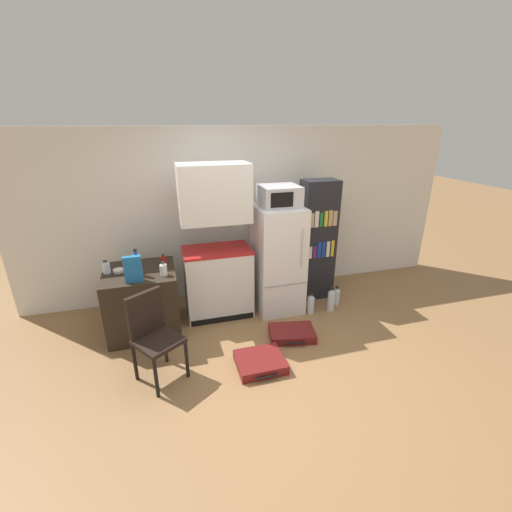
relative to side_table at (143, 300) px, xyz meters
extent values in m
plane|color=olive|center=(1.34, -1.20, -0.40)|extent=(24.00, 24.00, 0.00)
cube|color=white|center=(1.54, 0.80, 0.81)|extent=(6.40, 0.10, 2.41)
cube|color=#2D2319|center=(0.00, 0.00, 0.00)|extent=(0.83, 0.80, 0.80)
cube|color=silver|center=(0.97, 0.13, 0.05)|extent=(0.86, 0.53, 0.90)
cube|color=#B21E1E|center=(0.97, 0.13, 0.52)|extent=(0.88, 0.54, 0.03)
cube|color=silver|center=(0.97, 0.13, 1.25)|extent=(0.86, 0.45, 0.71)
cube|color=black|center=(0.97, -0.13, -0.36)|extent=(0.83, 0.01, 0.08)
cube|color=white|center=(1.78, 0.07, 0.33)|extent=(0.61, 0.65, 1.45)
cube|color=gray|center=(1.78, -0.26, 0.09)|extent=(0.58, 0.01, 0.01)
cylinder|color=silver|center=(1.98, -0.27, 0.59)|extent=(0.02, 0.02, 0.51)
cube|color=#B7B7BC|center=(1.78, 0.07, 1.18)|extent=(0.49, 0.44, 0.26)
cube|color=black|center=(1.74, -0.15, 1.18)|extent=(0.28, 0.01, 0.18)
cube|color=black|center=(2.43, 0.24, 0.47)|extent=(0.49, 0.31, 1.73)
cube|color=silver|center=(2.26, 0.08, 0.36)|extent=(0.05, 0.01, 0.17)
cube|color=#661E75|center=(2.33, 0.08, 0.36)|extent=(0.05, 0.01, 0.17)
cube|color=#193899|center=(2.40, 0.08, 0.39)|extent=(0.06, 0.01, 0.23)
cube|color=#193899|center=(2.47, 0.08, 0.39)|extent=(0.05, 0.01, 0.23)
cube|color=silver|center=(2.53, 0.08, 0.39)|extent=(0.05, 0.01, 0.23)
cube|color=gold|center=(2.60, 0.08, 0.39)|extent=(0.04, 0.01, 0.24)
cube|color=tan|center=(2.26, 0.08, 0.82)|extent=(0.06, 0.01, 0.20)
cube|color=silver|center=(2.33, 0.08, 0.84)|extent=(0.06, 0.01, 0.22)
cube|color=#1E7033|center=(2.40, 0.08, 0.82)|extent=(0.04, 0.01, 0.20)
cube|color=gold|center=(2.47, 0.08, 0.83)|extent=(0.05, 0.01, 0.22)
cube|color=tan|center=(2.53, 0.08, 0.84)|extent=(0.06, 0.01, 0.22)
cube|color=tan|center=(2.60, 0.08, 0.83)|extent=(0.06, 0.01, 0.21)
cylinder|color=#AD1914|center=(0.30, 0.10, 0.46)|extent=(0.06, 0.06, 0.11)
cylinder|color=#AD1914|center=(0.30, 0.10, 0.52)|extent=(0.03, 0.03, 0.02)
cylinder|color=black|center=(0.30, 0.10, 0.54)|extent=(0.03, 0.03, 0.01)
cylinder|color=#1E47A3|center=(0.00, -0.10, 0.52)|extent=(0.07, 0.07, 0.25)
cylinder|color=#1E47A3|center=(0.00, -0.10, 0.67)|extent=(0.03, 0.03, 0.04)
cylinder|color=black|center=(0.00, -0.10, 0.71)|extent=(0.04, 0.04, 0.03)
cylinder|color=white|center=(0.29, -0.20, 0.46)|extent=(0.08, 0.08, 0.13)
cylinder|color=white|center=(0.29, -0.20, 0.54)|extent=(0.04, 0.04, 0.02)
cylinder|color=black|center=(0.29, -0.20, 0.56)|extent=(0.04, 0.04, 0.01)
cylinder|color=silver|center=(-0.36, 0.04, 0.46)|extent=(0.09, 0.09, 0.12)
cylinder|color=silver|center=(-0.36, 0.04, 0.53)|extent=(0.04, 0.04, 0.02)
cylinder|color=black|center=(-0.36, 0.04, 0.55)|extent=(0.05, 0.05, 0.01)
cylinder|color=silver|center=(-0.23, 0.04, 0.42)|extent=(0.13, 0.13, 0.03)
cube|color=#1E66A8|center=(-0.03, -0.29, 0.55)|extent=(0.19, 0.07, 0.30)
cylinder|color=black|center=(0.12, -1.25, -0.18)|extent=(0.04, 0.04, 0.43)
cylinder|color=black|center=(0.43, -1.05, -0.18)|extent=(0.04, 0.04, 0.43)
cylinder|color=black|center=(-0.08, -0.95, -0.18)|extent=(0.04, 0.04, 0.43)
cylinder|color=black|center=(0.22, -0.74, -0.18)|extent=(0.04, 0.04, 0.43)
cube|color=black|center=(0.17, -1.00, 0.05)|extent=(0.55, 0.55, 0.04)
cube|color=black|center=(0.07, -0.85, 0.30)|extent=(0.34, 0.25, 0.45)
cube|color=maroon|center=(1.19, -1.10, -0.35)|extent=(0.51, 0.44, 0.11)
cylinder|color=black|center=(1.19, -1.34, -0.35)|extent=(0.23, 0.02, 0.02)
cube|color=maroon|center=(1.71, -0.69, -0.35)|extent=(0.60, 0.47, 0.10)
cylinder|color=black|center=(1.67, -0.89, -0.35)|extent=(0.24, 0.07, 0.02)
cylinder|color=silver|center=(2.62, -0.12, -0.29)|extent=(0.09, 0.09, 0.22)
cylinder|color=silver|center=(2.62, -0.12, -0.16)|extent=(0.04, 0.04, 0.04)
cylinder|color=black|center=(2.62, -0.12, -0.13)|extent=(0.05, 0.05, 0.02)
cylinder|color=silver|center=(2.47, -0.23, -0.26)|extent=(0.10, 0.10, 0.27)
cylinder|color=silver|center=(2.47, -0.23, -0.10)|extent=(0.04, 0.04, 0.05)
cylinder|color=black|center=(2.47, -0.23, -0.07)|extent=(0.05, 0.05, 0.03)
cylinder|color=silver|center=(2.17, -0.22, -0.28)|extent=(0.10, 0.10, 0.23)
cylinder|color=silver|center=(2.17, -0.22, -0.15)|extent=(0.04, 0.04, 0.04)
cylinder|color=black|center=(2.17, -0.22, -0.11)|extent=(0.05, 0.05, 0.02)
camera|label=1|loc=(0.32, -3.97, 2.07)|focal=24.00mm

